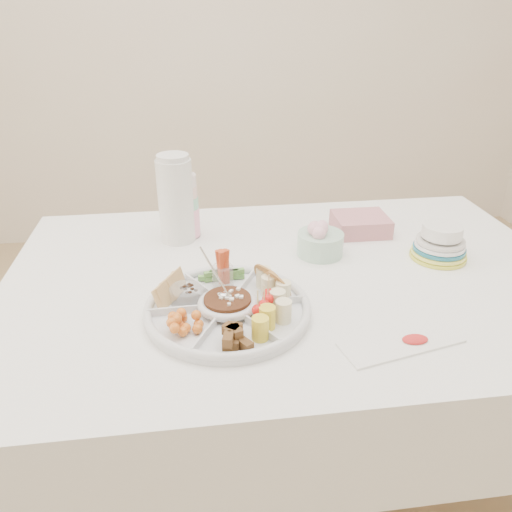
{
  "coord_description": "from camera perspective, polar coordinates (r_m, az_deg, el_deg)",
  "views": [
    {
      "loc": [
        -0.25,
        -1.15,
        1.41
      ],
      "look_at": [
        -0.11,
        -0.07,
        0.86
      ],
      "focal_mm": 35.0,
      "sensor_mm": 36.0,
      "label": 1
    }
  ],
  "objects": [
    {
      "name": "floor",
      "position": [
        1.83,
        3.22,
        -23.28
      ],
      "size": [
        4.0,
        4.0,
        0.0
      ],
      "primitive_type": "plane",
      "color": "tan",
      "rests_on": "ground"
    },
    {
      "name": "wall_back",
      "position": [
        3.16,
        -3.55,
        25.85
      ],
      "size": [
        4.0,
        0.02,
        2.7
      ],
      "primitive_type": "cube",
      "color": "beige",
      "rests_on": "ground"
    },
    {
      "name": "dining_table",
      "position": [
        1.56,
        3.58,
        -14.34
      ],
      "size": [
        1.52,
        1.02,
        0.76
      ],
      "primitive_type": "cube",
      "color": "white",
      "rests_on": "floor"
    },
    {
      "name": "party_tray",
      "position": [
        1.16,
        -3.26,
        -5.76
      ],
      "size": [
        0.39,
        0.39,
        0.04
      ],
      "primitive_type": "cylinder",
      "rotation": [
        0.0,
        0.0,
        0.03
      ],
      "color": "silver",
      "rests_on": "dining_table"
    },
    {
      "name": "bean_dip",
      "position": [
        1.16,
        -3.27,
        -5.44
      ],
      "size": [
        0.11,
        0.11,
        0.04
      ],
      "primitive_type": "cylinder",
      "rotation": [
        0.0,
        0.0,
        0.03
      ],
      "color": "#50230F",
      "rests_on": "party_tray"
    },
    {
      "name": "tortillas",
      "position": [
        1.22,
        1.63,
        -2.82
      ],
      "size": [
        0.11,
        0.11,
        0.06
      ],
      "primitive_type": null,
      "rotation": [
        0.0,
        0.0,
        0.03
      ],
      "color": "brown",
      "rests_on": "party_tray"
    },
    {
      "name": "carrot_cucumber",
      "position": [
        1.25,
        -3.99,
        -0.98
      ],
      "size": [
        0.11,
        0.11,
        0.09
      ],
      "primitive_type": null,
      "rotation": [
        0.0,
        0.0,
        0.03
      ],
      "color": "#CC4721",
      "rests_on": "party_tray"
    },
    {
      "name": "pita_raisins",
      "position": [
        1.2,
        -8.99,
        -3.66
      ],
      "size": [
        0.12,
        0.12,
        0.06
      ],
      "primitive_type": null,
      "rotation": [
        0.0,
        0.0,
        0.03
      ],
      "color": "#B37942",
      "rests_on": "party_tray"
    },
    {
      "name": "cherries",
      "position": [
        1.1,
        -8.79,
        -7.44
      ],
      "size": [
        0.1,
        0.1,
        0.04
      ],
      "primitive_type": null,
      "rotation": [
        0.0,
        0.0,
        0.03
      ],
      "color": "orange",
      "rests_on": "party_tray"
    },
    {
      "name": "granola_chunks",
      "position": [
        1.05,
        -2.46,
        -8.93
      ],
      "size": [
        0.09,
        0.09,
        0.04
      ],
      "primitive_type": null,
      "rotation": [
        0.0,
        0.0,
        0.03
      ],
      "color": "brown",
      "rests_on": "party_tray"
    },
    {
      "name": "banana_tomato",
      "position": [
        1.1,
        2.92,
        -5.44
      ],
      "size": [
        0.12,
        0.12,
        0.1
      ],
      "primitive_type": null,
      "rotation": [
        0.0,
        0.0,
        0.03
      ],
      "color": "#FFE39A",
      "rests_on": "party_tray"
    },
    {
      "name": "cup_stack",
      "position": [
        1.53,
        -7.86,
        5.6
      ],
      "size": [
        0.08,
        0.08,
        0.2
      ],
      "primitive_type": "cylinder",
      "rotation": [
        0.0,
        0.0,
        -0.2
      ],
      "color": "white",
      "rests_on": "dining_table"
    },
    {
      "name": "thermos",
      "position": [
        1.5,
        -9.17,
        6.57
      ],
      "size": [
        0.13,
        0.13,
        0.27
      ],
      "primitive_type": "cylinder",
      "rotation": [
        0.0,
        0.0,
        -0.29
      ],
      "color": "silver",
      "rests_on": "dining_table"
    },
    {
      "name": "flower_bowl",
      "position": [
        1.43,
        7.39,
        1.98
      ],
      "size": [
        0.13,
        0.13,
        0.1
      ],
      "primitive_type": "cylinder",
      "rotation": [
        0.0,
        0.0,
        -0.0
      ],
      "color": "#9FB5A5",
      "rests_on": "dining_table"
    },
    {
      "name": "napkin_stack",
      "position": [
        1.61,
        11.85,
        3.6
      ],
      "size": [
        0.17,
        0.15,
        0.06
      ],
      "primitive_type": "cube",
      "rotation": [
        0.0,
        0.0,
        -0.01
      ],
      "color": "#C37982",
      "rests_on": "dining_table"
    },
    {
      "name": "plate_stack",
      "position": [
        1.49,
        20.32,
        1.53
      ],
      "size": [
        0.16,
        0.16,
        0.1
      ],
      "primitive_type": "cylinder",
      "rotation": [
        0.0,
        0.0,
        0.01
      ],
      "color": "#F8EC4F",
      "rests_on": "dining_table"
    },
    {
      "name": "placemat",
      "position": [
        1.12,
        16.27,
        -9.5
      ],
      "size": [
        0.28,
        0.15,
        0.01
      ],
      "primitive_type": "cube",
      "rotation": [
        0.0,
        0.0,
        0.22
      ],
      "color": "white",
      "rests_on": "dining_table"
    }
  ]
}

